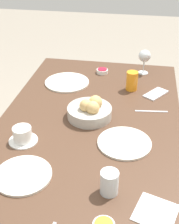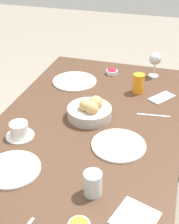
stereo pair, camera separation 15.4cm
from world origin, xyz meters
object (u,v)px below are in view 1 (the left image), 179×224
water_tumbler (109,182)px  cell_phone (156,94)px  knife_silver (151,111)px  napkin (156,212)px  plate_far_center (124,143)px  jam_bowl_berry (102,71)px  coffee_cup (23,135)px  plate_near_left (67,82)px  plate_near_right (23,175)px  wine_glass (145,57)px  bread_basket (90,111)px  juice_glass (132,81)px

water_tumbler → cell_phone: 0.80m
water_tumbler → knife_silver: size_ratio=0.56×
napkin → cell_phone: cell_phone is taller
plate_far_center → jam_bowl_berry: bearing=-164.4°
coffee_cup → plate_near_left: bearing=174.5°
plate_near_right → jam_bowl_berry: (-0.99, 0.17, 0.01)m
plate_near_left → knife_silver: (0.24, 0.51, -0.00)m
plate_far_center → wine_glass: size_ratio=1.53×
wine_glass → coffee_cup: (0.82, -0.51, -0.08)m
plate_far_center → coffee_cup: bearing=-82.4°
coffee_cup → bread_basket: bearing=133.2°
bread_basket → napkin: size_ratio=1.30×
water_tumbler → wine_glass: bearing=175.0°
juice_glass → cell_phone: (0.04, 0.14, -0.05)m
plate_near_left → juice_glass: (0.02, 0.39, 0.05)m
knife_silver → napkin: (0.66, 0.02, 0.00)m
plate_near_left → juice_glass: size_ratio=2.40×
napkin → wine_glass: bearing=-176.1°
plate_near_left → napkin: plate_near_left is taller
water_tumbler → jam_bowl_berry: 1.02m
plate_near_right → coffee_cup: (-0.21, -0.08, 0.03)m
plate_near_right → jam_bowl_berry: jam_bowl_berry is taller
plate_near_right → cell_phone: size_ratio=1.36×
plate_near_left → knife_silver: 0.56m
napkin → knife_silver: bearing=-178.4°
coffee_cup → knife_silver: 0.67m
juice_glass → water_tumbler: bearing=-2.2°
plate_near_left → wine_glass: size_ratio=1.70×
bread_basket → plate_near_left: size_ratio=0.83×
plate_far_center → wine_glass: (-0.76, 0.06, 0.11)m
wine_glass → jam_bowl_berry: bearing=-80.4°
water_tumbler → plate_near_right: bearing=-94.2°
jam_bowl_berry → napkin: bearing=17.2°
plate_far_center → napkin: size_ratio=1.41×
plate_near_right → juice_glass: (-0.79, 0.37, 0.05)m
plate_near_right → wine_glass: (-1.03, 0.43, 0.11)m
jam_bowl_berry → cell_phone: (0.23, 0.34, -0.01)m
bread_basket → plate_near_right: (0.46, -0.18, -0.03)m
plate_near_right → cell_phone: (-0.75, 0.51, -0.00)m
cell_phone → bread_basket: bearing=-47.5°
plate_near_right → napkin: size_ratio=1.32×
bread_basket → plate_near_right: size_ratio=0.98×
water_tumbler → bread_basket: bearing=-162.2°
plate_far_center → napkin: plate_far_center is taller
jam_bowl_berry → wine_glass: bearing=99.6°
wine_glass → coffee_cup: 0.97m
coffee_cup → water_tumbler: bearing=60.4°
plate_near_right → bread_basket: bearing=158.1°
plate_near_left → plate_near_right: bearing=1.3°
coffee_cup → jam_bowl_berry: coffee_cup is taller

